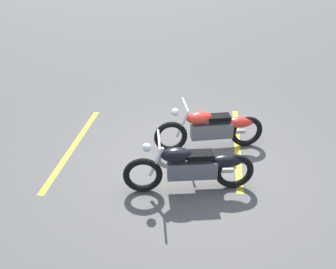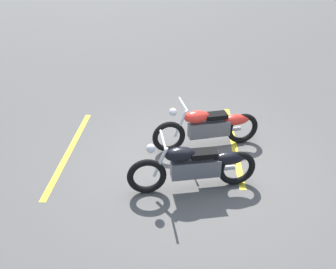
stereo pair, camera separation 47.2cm
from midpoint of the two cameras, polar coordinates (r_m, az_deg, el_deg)
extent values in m
plane|color=#514F4C|center=(6.99, 6.14, -5.04)|extent=(60.00, 60.00, 0.00)
torus|color=black|center=(7.23, 2.30, -0.42)|extent=(0.67, 0.31, 0.67)
torus|color=black|center=(7.63, 13.91, 0.43)|extent=(0.67, 0.31, 0.67)
cube|color=#59595E|center=(7.36, 8.69, 0.62)|extent=(0.87, 0.47, 0.32)
ellipsoid|color=red|center=(7.15, 6.79, 2.57)|extent=(0.58, 0.43, 0.24)
ellipsoid|color=red|center=(7.47, 12.97, 1.84)|extent=(0.61, 0.40, 0.22)
cube|color=black|center=(7.27, 9.84, 2.61)|extent=(0.49, 0.37, 0.09)
cylinder|color=silver|center=(7.14, 4.16, 1.52)|extent=(0.27, 0.14, 0.56)
cylinder|color=silver|center=(6.96, 4.70, 4.62)|extent=(0.23, 0.60, 0.04)
sphere|color=silver|center=(6.98, 3.04, 3.49)|extent=(0.15, 0.15, 0.15)
cylinder|color=silver|center=(7.67, 11.19, 0.28)|extent=(0.69, 0.30, 0.09)
torus|color=black|center=(6.16, -1.76, -6.44)|extent=(0.68, 0.27, 0.67)
torus|color=black|center=(6.39, 12.43, -5.72)|extent=(0.68, 0.27, 0.67)
cube|color=#59595E|center=(6.18, 5.97, -5.46)|extent=(0.87, 0.42, 0.32)
ellipsoid|color=black|center=(5.98, 3.56, -3.24)|extent=(0.57, 0.40, 0.24)
ellipsoid|color=black|center=(6.22, 11.23, -4.12)|extent=(0.60, 0.37, 0.22)
cube|color=black|center=(6.05, 7.32, -3.23)|extent=(0.49, 0.34, 0.09)
cylinder|color=silver|center=(6.02, 0.40, -4.35)|extent=(0.27, 0.12, 0.56)
cylinder|color=silver|center=(5.79, 0.90, -0.86)|extent=(0.19, 0.61, 0.04)
sphere|color=silver|center=(5.85, -1.06, -2.11)|extent=(0.15, 0.15, 0.15)
cylinder|color=silver|center=(6.46, 9.21, -5.71)|extent=(0.70, 0.26, 0.09)
cube|color=yellow|center=(7.77, 12.50, -1.67)|extent=(0.27, 3.20, 0.01)
cube|color=yellow|center=(7.74, -12.89, -1.84)|extent=(0.27, 3.20, 0.01)
camera|label=1|loc=(0.24, 92.03, -1.17)|focal=38.96mm
camera|label=2|loc=(0.24, -87.97, 1.17)|focal=38.96mm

